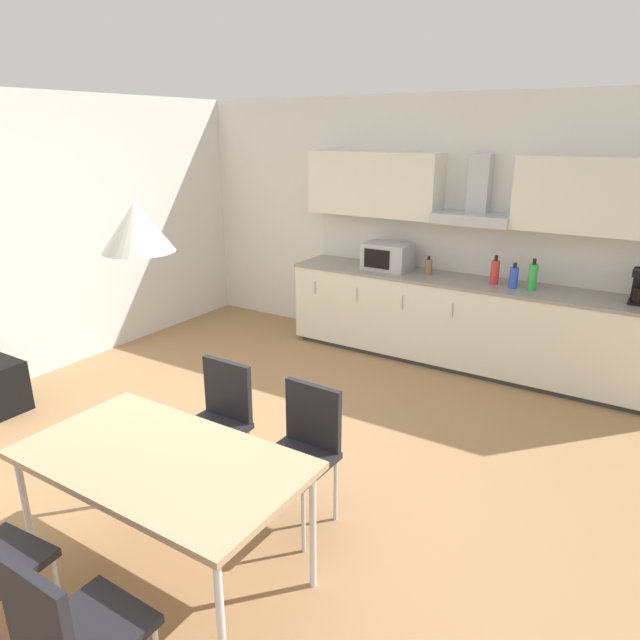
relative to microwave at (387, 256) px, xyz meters
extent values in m
cube|color=#9E754C|center=(0.15, -2.69, -1.04)|extent=(8.06, 9.00, 0.02)
cube|color=silver|center=(0.15, 0.36, 0.29)|extent=(6.45, 0.10, 2.65)
cube|color=#333333|center=(0.85, 0.00, -1.00)|extent=(3.49, 0.56, 0.05)
cube|color=silver|center=(0.85, 0.00, -0.57)|extent=(3.64, 0.61, 0.81)
cube|color=gray|center=(0.85, 0.00, -0.16)|extent=(3.66, 0.63, 0.03)
cube|color=silver|center=(-0.71, -0.32, -0.37)|extent=(0.01, 0.01, 0.14)
cube|color=silver|center=(-0.19, -0.32, -0.37)|extent=(0.01, 0.01, 0.14)
cube|color=silver|center=(0.33, -0.32, -0.37)|extent=(0.01, 0.01, 0.14)
cube|color=silver|center=(0.85, -0.32, -0.37)|extent=(0.01, 0.01, 0.14)
cube|color=silver|center=(0.85, 0.30, 0.11)|extent=(3.64, 0.02, 0.49)
cube|color=silver|center=(-0.25, 0.14, 0.72)|extent=(1.45, 0.34, 0.65)
cube|color=silver|center=(1.95, 0.14, 0.72)|extent=(1.45, 0.34, 0.65)
cube|color=#B7BABF|center=(0.85, 0.12, 0.45)|extent=(0.75, 0.40, 0.10)
cube|color=#B7BABF|center=(0.85, 0.23, 0.75)|extent=(0.20, 0.16, 0.60)
cube|color=#ADADB2|center=(0.00, 0.00, 0.00)|extent=(0.48, 0.34, 0.28)
cube|color=black|center=(-0.04, -0.17, 0.00)|extent=(0.29, 0.01, 0.20)
cube|color=black|center=(2.37, 0.00, -0.13)|extent=(0.18, 0.18, 0.02)
cylinder|color=brown|center=(0.45, 0.02, -0.06)|extent=(0.08, 0.08, 0.15)
cylinder|color=black|center=(0.45, 0.02, 0.03)|extent=(0.03, 0.03, 0.03)
cylinder|color=blue|center=(1.32, -0.05, -0.04)|extent=(0.08, 0.08, 0.20)
cylinder|color=black|center=(1.32, -0.05, 0.08)|extent=(0.03, 0.03, 0.04)
cylinder|color=green|center=(1.49, -0.03, -0.02)|extent=(0.08, 0.08, 0.24)
cylinder|color=black|center=(1.49, -0.03, 0.13)|extent=(0.03, 0.03, 0.05)
cylinder|color=red|center=(1.13, 0.00, -0.03)|extent=(0.08, 0.08, 0.23)
cylinder|color=black|center=(1.13, 0.00, 0.11)|extent=(0.03, 0.03, 0.05)
cube|color=tan|center=(0.53, -3.69, -0.31)|extent=(1.49, 0.82, 0.04)
cylinder|color=silver|center=(-0.15, -4.05, -0.68)|extent=(0.04, 0.04, 0.71)
cylinder|color=silver|center=(1.22, -4.05, -0.68)|extent=(0.04, 0.04, 0.71)
cylinder|color=silver|center=(-0.15, -3.34, -0.68)|extent=(0.04, 0.04, 0.71)
cylinder|color=silver|center=(1.22, -3.34, -0.68)|extent=(0.04, 0.04, 0.71)
cube|color=black|center=(0.87, -2.98, -0.58)|extent=(0.41, 0.41, 0.04)
cube|color=black|center=(0.87, -2.80, -0.36)|extent=(0.38, 0.05, 0.40)
cylinder|color=silver|center=(1.03, -3.16, -0.81)|extent=(0.02, 0.02, 0.43)
cylinder|color=silver|center=(0.69, -3.15, -0.81)|extent=(0.02, 0.02, 0.43)
cylinder|color=silver|center=(1.04, -2.82, -0.81)|extent=(0.02, 0.02, 0.43)
cylinder|color=silver|center=(0.70, -2.81, -0.81)|extent=(0.02, 0.02, 0.43)
cylinder|color=silver|center=(0.02, -4.25, -0.81)|extent=(0.02, 0.02, 0.43)
cylinder|color=silver|center=(0.35, -4.22, -0.81)|extent=(0.02, 0.02, 0.43)
cube|color=black|center=(0.87, -4.41, -0.58)|extent=(0.40, 0.40, 0.04)
cube|color=black|center=(0.87, -4.59, -0.36)|extent=(0.38, 0.04, 0.40)
cylinder|color=silver|center=(0.70, -4.23, -0.81)|extent=(0.02, 0.02, 0.43)
cube|color=black|center=(0.20, -2.98, -0.58)|extent=(0.40, 0.40, 0.04)
cube|color=black|center=(0.20, -2.80, -0.36)|extent=(0.38, 0.04, 0.40)
cylinder|color=silver|center=(0.37, -3.15, -0.81)|extent=(0.02, 0.02, 0.43)
cylinder|color=silver|center=(0.03, -3.15, -0.81)|extent=(0.02, 0.02, 0.43)
cylinder|color=silver|center=(0.37, -2.81, -0.81)|extent=(0.02, 0.02, 0.43)
cylinder|color=silver|center=(0.03, -2.81, -0.81)|extent=(0.02, 0.02, 0.43)
cone|color=silver|center=(0.53, -3.69, 0.87)|extent=(0.32, 0.32, 0.22)
camera|label=1|loc=(2.54, -5.38, 1.27)|focal=32.00mm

